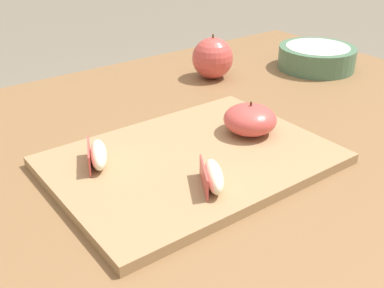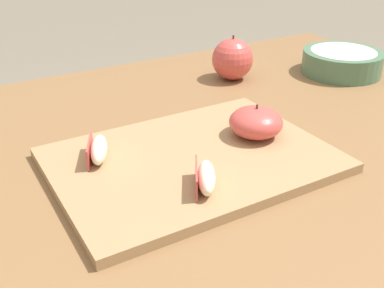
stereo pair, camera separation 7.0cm
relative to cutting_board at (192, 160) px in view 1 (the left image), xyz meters
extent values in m
cube|color=brown|center=(-0.01, 0.01, -0.02)|extent=(1.44, 0.99, 0.03)
cube|color=brown|center=(0.65, 0.45, -0.39)|extent=(0.06, 0.06, 0.71)
cube|color=#A37F56|center=(0.00, 0.00, 0.00)|extent=(0.42, 0.30, 0.02)
ellipsoid|color=#D14C47|center=(0.12, 0.01, 0.03)|extent=(0.09, 0.09, 0.05)
cylinder|color=#4C3319|center=(0.12, 0.01, 0.06)|extent=(0.00, 0.00, 0.01)
ellipsoid|color=#F4EACC|center=(-0.13, 0.06, 0.02)|extent=(0.05, 0.08, 0.03)
cube|color=#D14C47|center=(-0.14, 0.07, 0.02)|extent=(0.03, 0.07, 0.03)
ellipsoid|color=#F4EACC|center=(-0.03, -0.09, 0.02)|extent=(0.06, 0.08, 0.03)
cube|color=#D14C47|center=(-0.04, -0.08, 0.02)|extent=(0.04, 0.06, 0.03)
sphere|color=#D14C47|center=(0.27, 0.29, 0.04)|extent=(0.09, 0.09, 0.09)
cylinder|color=#4C3319|center=(0.27, 0.29, 0.09)|extent=(0.00, 0.00, 0.01)
cylinder|color=#4C7556|center=(0.51, 0.19, 0.02)|extent=(0.18, 0.18, 0.05)
cylinder|color=white|center=(0.51, 0.19, 0.02)|extent=(0.15, 0.15, 0.04)
camera|label=1|loc=(-0.37, -0.50, 0.35)|focal=43.67mm
camera|label=2|loc=(-0.31, -0.54, 0.35)|focal=43.67mm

